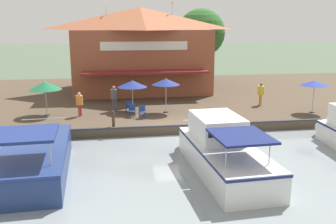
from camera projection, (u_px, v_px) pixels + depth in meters
The scene contains 19 objects.
ground_plane at pixel (174, 136), 22.81m from camera, with size 220.00×220.00×0.00m, color #4C5B47.
quay_deck at pixel (153, 97), 33.32m from camera, with size 22.00×56.00×0.60m, color #4C3D2D.
quay_edge_fender at pixel (174, 126), 22.76m from camera, with size 0.20×50.40×0.10m, color #2D2D33.
waterfront_restaurant at pixel (140, 49), 34.48m from camera, with size 10.17×12.47×8.04m.
patio_umbrella_far_corner at pixel (132, 84), 26.34m from camera, with size 2.08×2.08×2.24m.
patio_umbrella_mid_patio_left at pixel (315, 83), 25.87m from camera, with size 1.92×1.92×2.30m.
patio_umbrella_near_quay_edge at pixel (166, 82), 25.88m from camera, with size 1.92×1.92×2.44m.
patio_umbrella_back_row at pixel (45, 86), 25.07m from camera, with size 2.18×2.18×2.36m.
cafe_chair_mid_patio at pixel (142, 111), 24.66m from camera, with size 0.46×0.46×0.85m.
cafe_chair_under_first_umbrella at pixel (129, 106), 26.22m from camera, with size 0.48×0.48×0.85m.
cafe_chair_facing_river at pixel (132, 110), 24.98m from camera, with size 0.56×0.56×0.85m.
person_near_entrance at pixel (79, 101), 25.05m from camera, with size 0.46×0.46×1.64m.
person_mid_patio at pixel (114, 95), 26.48m from camera, with size 0.52×0.52×1.82m.
person_at_quay_edge at pixel (261, 91), 28.43m from camera, with size 0.48×0.48×1.71m.
motorboat_fourth_along at pixel (37, 153), 17.52m from camera, with size 8.66×3.21×2.43m.
motorboat_outer_channel at pixel (219, 148), 17.65m from camera, with size 8.38×2.98×2.41m.
mooring_post at pixel (113, 119), 22.35m from camera, with size 0.22×0.22×1.04m.
tree_behind_restaurant at pixel (200, 40), 37.61m from camera, with size 3.36×3.20×6.19m.
tree_upstream_bank at pixel (200, 34), 38.16m from camera, with size 5.15×4.90×7.63m.
Camera 1 is at (21.54, -3.74, 6.71)m, focal length 40.00 mm.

